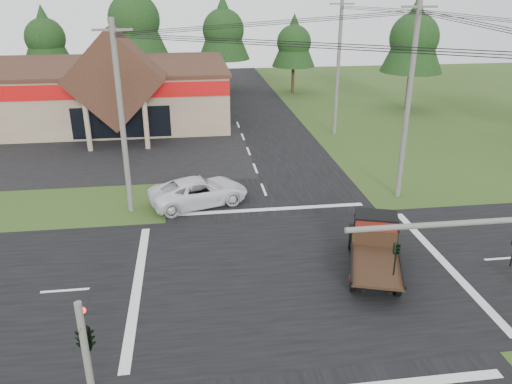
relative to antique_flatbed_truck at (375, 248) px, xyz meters
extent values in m
plane|color=#334819|center=(-3.45, 0.25, -1.18)|extent=(120.00, 120.00, 0.00)
cube|color=black|center=(-3.45, 0.25, -1.17)|extent=(12.00, 120.00, 0.02)
cube|color=black|center=(-3.45, 0.25, -1.17)|extent=(120.00, 12.00, 0.02)
cube|color=black|center=(-17.45, 19.25, -1.17)|extent=(28.00, 14.00, 0.02)
cube|color=gray|center=(-19.45, 30.25, 1.32)|extent=(30.00, 15.00, 5.00)
cube|color=#3D2219|center=(-19.45, 30.25, 3.87)|extent=(30.40, 15.40, 0.30)
cube|color=#A50D0C|center=(-19.45, 22.70, 2.92)|extent=(30.00, 0.12, 1.20)
cube|color=#3D2219|center=(-13.45, 21.75, 4.12)|extent=(7.78, 4.00, 7.78)
cylinder|color=gray|center=(-15.65, 20.05, 0.82)|extent=(0.40, 0.40, 4.00)
cylinder|color=gray|center=(-11.25, 20.05, 0.82)|extent=(0.40, 0.40, 4.00)
cube|color=black|center=(-13.45, 22.73, 0.32)|extent=(8.00, 0.08, 2.60)
cylinder|color=#595651|center=(0.05, -7.25, 4.82)|extent=(8.00, 0.16, 0.16)
imported|color=black|center=(-2.45, -7.25, 3.82)|extent=(0.16, 0.20, 1.00)
cylinder|color=#595651|center=(-10.95, -7.25, 1.02)|extent=(0.20, 0.20, 4.40)
imported|color=black|center=(-10.95, -7.05, 2.52)|extent=(0.53, 2.48, 1.00)
sphere|color=#FF0C0C|center=(-10.95, -6.90, 2.72)|extent=(0.18, 0.18, 0.18)
cylinder|color=#595651|center=(-11.45, 8.25, 4.07)|extent=(0.30, 0.30, 10.50)
cube|color=#595651|center=(-11.45, 8.25, 8.72)|extent=(2.00, 0.12, 0.12)
cylinder|color=#595651|center=(4.55, 8.25, 4.57)|extent=(0.30, 0.30, 11.50)
cube|color=#595651|center=(4.55, 8.25, 9.72)|extent=(2.00, 0.12, 0.12)
cylinder|color=#595651|center=(4.55, 22.25, 4.42)|extent=(0.30, 0.30, 11.20)
cube|color=#595651|center=(4.55, 22.25, 9.42)|extent=(2.00, 0.12, 0.12)
cylinder|color=#332316|center=(-23.45, 42.25, 0.57)|extent=(0.36, 0.36, 3.50)
cone|color=#153313|center=(-23.45, 42.25, 5.62)|extent=(5.60, 5.60, 6.60)
sphere|color=#153313|center=(-23.45, 42.25, 5.32)|extent=(4.40, 4.40, 4.40)
cylinder|color=#332316|center=(-13.45, 41.25, 1.09)|extent=(0.36, 0.36, 4.55)
cone|color=#153313|center=(-13.45, 41.25, 7.66)|extent=(7.28, 7.28, 8.58)
sphere|color=#153313|center=(-13.45, 41.25, 7.27)|extent=(5.72, 5.72, 5.72)
cylinder|color=#332316|center=(-3.45, 42.25, 0.74)|extent=(0.36, 0.36, 3.85)
cone|color=#153313|center=(-3.45, 42.25, 6.30)|extent=(6.16, 6.16, 7.26)
sphere|color=#153313|center=(-3.45, 42.25, 5.97)|extent=(4.84, 4.84, 4.84)
cylinder|color=#332316|center=(4.55, 40.25, 0.39)|extent=(0.36, 0.36, 3.15)
cone|color=#153313|center=(4.55, 40.25, 4.94)|extent=(5.04, 5.04, 5.94)
sphere|color=#153313|center=(4.55, 40.25, 4.67)|extent=(3.96, 3.96, 3.96)
cylinder|color=#332316|center=(14.55, 30.25, 0.74)|extent=(0.36, 0.36, 3.85)
cone|color=#153313|center=(14.55, 30.25, 6.30)|extent=(6.16, 6.16, 7.26)
sphere|color=#153313|center=(14.55, 30.25, 5.97)|extent=(4.84, 4.84, 4.84)
imported|color=white|center=(-7.54, 8.64, -0.38)|extent=(6.30, 4.29, 1.60)
camera|label=1|loc=(-7.84, -18.52, 10.76)|focal=35.00mm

